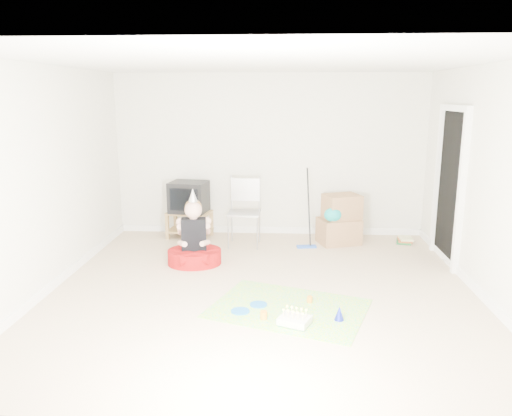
# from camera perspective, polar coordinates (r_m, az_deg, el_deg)

# --- Properties ---
(ground) EXTENTS (5.00, 5.00, 0.00)m
(ground) POSITION_cam_1_polar(r_m,az_deg,el_deg) (6.00, 0.74, -9.27)
(ground) COLOR beige
(ground) RESTS_ON ground
(doorway_recess) EXTENTS (0.02, 0.90, 2.05)m
(doorway_recess) POSITION_cam_1_polar(r_m,az_deg,el_deg) (7.22, 21.29, 2.11)
(doorway_recess) COLOR black
(doorway_recess) RESTS_ON ground
(tv_stand) EXTENTS (0.74, 0.52, 0.43)m
(tv_stand) POSITION_cam_1_polar(r_m,az_deg,el_deg) (8.11, -7.59, -1.60)
(tv_stand) COLOR #A17D49
(tv_stand) RESTS_ON ground
(crt_tv) EXTENTS (0.63, 0.55, 0.49)m
(crt_tv) POSITION_cam_1_polar(r_m,az_deg,el_deg) (8.01, -7.68, 1.27)
(crt_tv) COLOR black
(crt_tv) RESTS_ON tv_stand
(folding_chair) EXTENTS (0.49, 0.47, 1.05)m
(folding_chair) POSITION_cam_1_polar(r_m,az_deg,el_deg) (7.55, -1.37, -0.56)
(folding_chair) COLOR #9B9BA0
(folding_chair) RESTS_ON ground
(cardboard_boxes) EXTENTS (0.71, 0.64, 0.76)m
(cardboard_boxes) POSITION_cam_1_polar(r_m,az_deg,el_deg) (7.81, 9.54, -1.39)
(cardboard_boxes) COLOR #9B714B
(cardboard_boxes) RESTS_ON ground
(floor_mop) EXTENTS (0.30, 0.39, 1.17)m
(floor_mop) POSITION_cam_1_polar(r_m,az_deg,el_deg) (7.53, 5.84, -2.61)
(floor_mop) COLOR blue
(floor_mop) RESTS_ON ground
(book_pile) EXTENTS (0.27, 0.32, 0.09)m
(book_pile) POSITION_cam_1_polar(r_m,az_deg,el_deg) (8.14, 16.64, -3.52)
(book_pile) COLOR #216530
(book_pile) RESTS_ON ground
(seated_woman) EXTENTS (0.83, 0.83, 1.05)m
(seated_woman) POSITION_cam_1_polar(r_m,az_deg,el_deg) (6.84, -7.06, -4.52)
(seated_woman) COLOR #A70F10
(seated_woman) RESTS_ON ground
(party_mat) EXTENTS (1.90, 1.63, 0.01)m
(party_mat) POSITION_cam_1_polar(r_m,az_deg,el_deg) (5.51, 3.71, -11.36)
(party_mat) COLOR #FF35A1
(party_mat) RESTS_ON ground
(birthday_cake) EXTENTS (0.36, 0.33, 0.14)m
(birthday_cake) POSITION_cam_1_polar(r_m,az_deg,el_deg) (5.14, 4.44, -12.75)
(birthday_cake) COLOR silver
(birthday_cake) RESTS_ON party_mat
(blue_plate_near) EXTENTS (0.25, 0.25, 0.01)m
(blue_plate_near) POSITION_cam_1_polar(r_m,az_deg,el_deg) (5.57, 0.29, -10.96)
(blue_plate_near) COLOR #1665B6
(blue_plate_near) RESTS_ON party_mat
(blue_plate_far) EXTENTS (0.27, 0.27, 0.01)m
(blue_plate_far) POSITION_cam_1_polar(r_m,az_deg,el_deg) (5.41, -1.80, -11.69)
(blue_plate_far) COLOR #1665B6
(blue_plate_far) RESTS_ON party_mat
(orange_cup_near) EXTENTS (0.08, 0.08, 0.07)m
(orange_cup_near) POSITION_cam_1_polar(r_m,az_deg,el_deg) (5.65, 6.16, -10.34)
(orange_cup_near) COLOR orange
(orange_cup_near) RESTS_ON party_mat
(orange_cup_far) EXTENTS (0.09, 0.09, 0.08)m
(orange_cup_far) POSITION_cam_1_polar(r_m,az_deg,el_deg) (5.24, 0.89, -12.14)
(orange_cup_far) COLOR orange
(orange_cup_far) RESTS_ON party_mat
(blue_party_hat) EXTENTS (0.13, 0.13, 0.15)m
(blue_party_hat) POSITION_cam_1_polar(r_m,az_deg,el_deg) (5.27, 9.50, -11.77)
(blue_party_hat) COLOR #1823A9
(blue_party_hat) RESTS_ON party_mat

